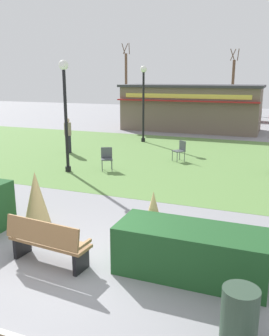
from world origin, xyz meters
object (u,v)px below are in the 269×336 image
trash_bin (240,314)px  parked_car_center_slot (235,113)px  cafe_chair_north (107,157)px  parked_car_west_slot (171,111)px  park_bench (47,242)px  person_strolling (68,135)px  lamppost_mid (65,103)px  lamppost_far (143,95)px  tree_left_bg (126,81)px  food_kiosk (191,107)px  tree_right_bg (233,85)px  cafe_chair_center (180,149)px

trash_bin → parked_car_center_slot: size_ratio=0.19×
cafe_chair_north → parked_car_west_slot: parked_car_west_slot is taller
park_bench → person_strolling: bearing=119.4°
park_bench → lamppost_mid: size_ratio=0.42×
parked_car_west_slot → parked_car_center_slot: 5.54m
trash_bin → person_strolling: (-9.13, 10.43, 0.47)m
lamppost_far → trash_bin: (6.80, -14.68, -2.25)m
lamppost_far → tree_left_bg: (-8.82, 18.56, 0.56)m
trash_bin → parked_car_west_slot: (-8.71, 27.16, 0.25)m
person_strolling → food_kiosk: bearing=40.8°
trash_bin → tree_left_bg: bearing=115.2°
parked_car_center_slot → tree_right_bg: 6.92m
lamppost_mid → person_strolling: size_ratio=2.48×
cafe_chair_north → parked_car_west_slot: (-2.81, 19.13, 0.12)m
person_strolling → trash_bin: bearing=-77.5°
cafe_chair_center → person_strolling: 5.55m
parked_car_center_slot → tree_left_bg: tree_left_bg is taller
lamppost_far → cafe_chair_center: size_ratio=4.71×
lamppost_mid → food_kiosk: lamppost_mid is taller
cafe_chair_center → person_strolling: (-5.54, -0.20, 0.33)m
lamppost_mid → lamppost_far: size_ratio=1.00×
parked_car_west_slot → tree_left_bg: bearing=138.7°
lamppost_mid → park_bench: bearing=-61.5°
tree_right_bg → lamppost_mid: bearing=-96.4°
lamppost_mid → cafe_chair_north: lamppost_mid is taller
trash_bin → cafe_chair_north: (-5.90, 8.03, 0.14)m
park_bench → person_strolling: (-5.43, 9.62, 0.38)m
lamppost_mid → parked_car_west_slot: size_ratio=0.98×
park_bench → trash_bin: 3.79m
park_bench → tree_left_bg: size_ratio=0.24×
food_kiosk → person_strolling: size_ratio=5.58×
lamppost_far → person_strolling: (-2.33, -4.25, -1.78)m
cafe_chair_north → tree_right_bg: tree_right_bg is taller
food_kiosk → parked_car_west_slot: size_ratio=2.21×
cafe_chair_center → tree_right_bg: bearing=91.6°
trash_bin → park_bench: bearing=167.7°
lamppost_mid → cafe_chair_center: (3.60, 3.40, -2.11)m
tree_right_bg → parked_car_center_slot: bearing=-80.7°
parked_car_center_slot → parked_car_west_slot: bearing=180.0°
person_strolling → tree_right_bg: (4.90, 23.22, 1.92)m
tree_right_bg → person_strolling: bearing=-101.9°
tree_left_bg → lamppost_far: bearing=-64.6°
person_strolling → parked_car_center_slot: bearing=41.7°
park_bench → tree_right_bg: (-0.52, 32.84, 2.30)m
cafe_chair_north → trash_bin: bearing=-53.7°
tree_right_bg → parked_car_west_slot: bearing=-124.6°
lamppost_far → person_strolling: 5.16m
parked_car_west_slot → tree_right_bg: (4.48, 6.49, 2.14)m
cafe_chair_north → tree_left_bg: bearing=111.1°
park_bench → tree_right_bg: bearing=90.9°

